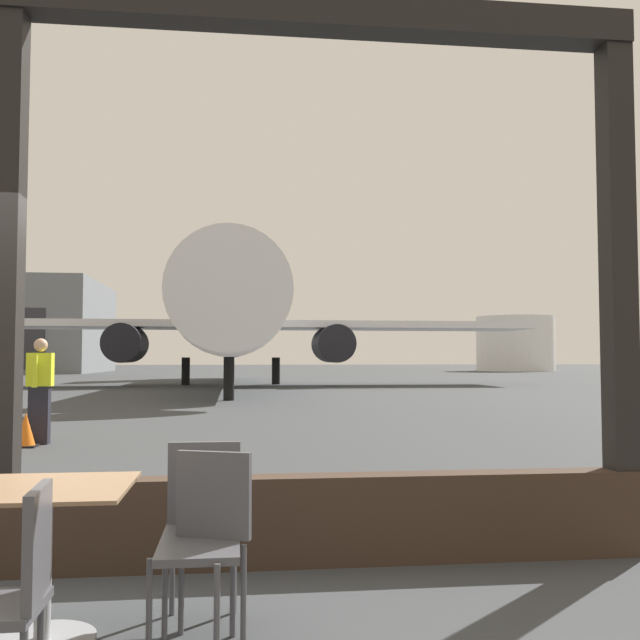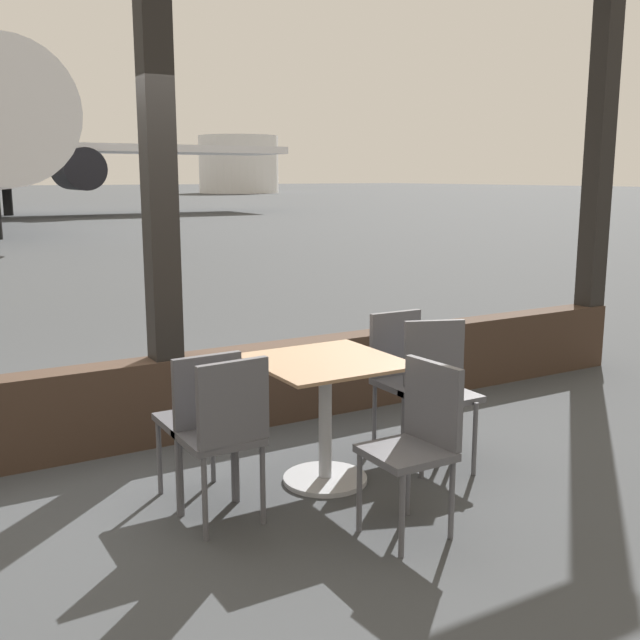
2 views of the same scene
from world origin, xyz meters
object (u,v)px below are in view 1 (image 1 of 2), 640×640
Objects in this scene: cafe_chair_window_left at (10,585)px; ground_crew_worker at (40,389)px; dining_table at (44,549)px; fuel_storage_tank at (515,344)px; traffic_cone at (26,431)px; cafe_chair_side_extra at (206,530)px; airplane at (231,318)px; cafe_chair_aisle_right at (203,514)px.

ground_crew_worker is (-2.34, 9.30, 0.36)m from cafe_chair_window_left.
dining_table is 78.36m from fuel_storage_tank.
dining_table is at bearing -73.74° from traffic_cone.
airplane reaches higher than cafe_chair_side_extra.
cafe_chair_side_extra is 78.12m from fuel_storage_tank.
airplane is 57.66× the size of traffic_cone.
cafe_chair_side_extra is at bearing -6.35° from dining_table.
cafe_chair_aisle_right is at bearing 94.84° from cafe_chair_side_extra.
ground_crew_worker is at bearing 74.43° from traffic_cone.
dining_table is 0.48× the size of ground_crew_worker.
cafe_chair_window_left reaches higher than traffic_cone.
dining_table reaches higher than traffic_cone.
cafe_chair_aisle_right reaches higher than cafe_chair_side_extra.
dining_table is 8.45m from traffic_cone.
ground_crew_worker reaches higher than cafe_chair_aisle_right.
traffic_cone is (-3.16, 8.20, -0.30)m from cafe_chair_side_extra.
dining_table is 8.80m from ground_crew_worker.
cafe_chair_aisle_right is at bearing -113.50° from fuel_storage_tank.
fuel_storage_tank is at bearing 61.72° from traffic_cone.
airplane reaches higher than cafe_chair_window_left.
ground_crew_worker reaches higher than cafe_chair_side_extra.
cafe_chair_aisle_right is 0.54× the size of ground_crew_worker.
fuel_storage_tank reaches higher than ground_crew_worker.
airplane reaches higher than ground_crew_worker.
cafe_chair_side_extra is 1.69× the size of traffic_cone.
cafe_chair_window_left is 79.07m from fuel_storage_tank.
traffic_cone is (-3.13, 7.86, -0.30)m from cafe_chair_aisle_right.
cafe_chair_window_left is 0.03× the size of airplane.
ground_crew_worker is at bearing -97.16° from airplane.
traffic_cone is at bearing -118.28° from fuel_storage_tank.
traffic_cone is (-2.45, 8.92, -0.28)m from cafe_chair_window_left.
traffic_cone is at bearing 111.09° from cafe_chair_side_extra.
fuel_storage_tank is at bearing 66.62° from cafe_chair_side_extra.
airplane is 24.22m from ground_crew_worker.
dining_table is at bearing 95.88° from cafe_chair_window_left.
ground_crew_worker is at bearing -118.35° from fuel_storage_tank.
traffic_cone is (-0.11, -0.38, -0.64)m from ground_crew_worker.
cafe_chair_side_extra is 8.80m from traffic_cone.
cafe_chair_window_left is 1.65× the size of traffic_cone.
cafe_chair_side_extra is 0.03× the size of airplane.
ground_crew_worker is 3.15× the size of traffic_cone.
airplane is at bearing 90.05° from cafe_chair_aisle_right.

